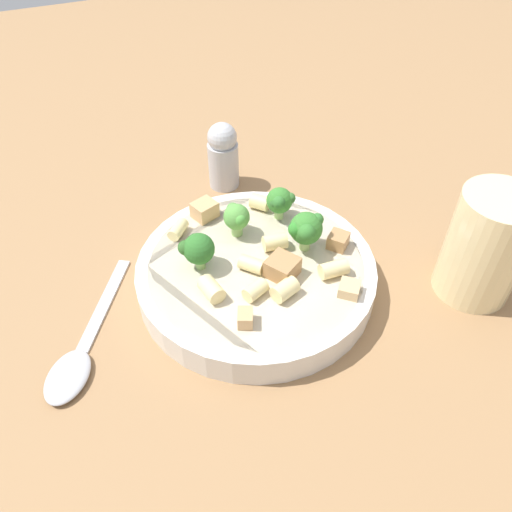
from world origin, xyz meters
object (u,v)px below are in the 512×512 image
at_px(broccoli_floret_3, 280,201).
at_px(rigatoni_2, 275,242).
at_px(rigatoni_1, 252,264).
at_px(chicken_chunk_0, 338,241).
at_px(broccoli_floret_1, 307,230).
at_px(chicken_chunk_1, 282,267).
at_px(rigatoni_3, 260,202).
at_px(rigatoni_7, 255,290).
at_px(drinking_glass, 483,252).
at_px(broccoli_floret_0, 234,217).
at_px(pasta_bowl, 256,272).
at_px(rigatoni_0, 211,289).
at_px(pepper_shaker, 223,155).
at_px(spoon, 78,355).
at_px(rigatoni_4, 334,269).
at_px(chicken_chunk_2, 204,210).
at_px(broccoli_floret_2, 197,249).
at_px(rigatoni_5, 285,290).
at_px(chicken_chunk_4, 245,318).
at_px(chicken_chunk_3, 349,289).
at_px(rigatoni_6, 178,229).

distance_m(broccoli_floret_3, rigatoni_2, 0.05).
distance_m(rigatoni_1, chicken_chunk_0, 0.09).
xyz_separation_m(broccoli_floret_1, chicken_chunk_1, (0.02, -0.04, -0.02)).
xyz_separation_m(rigatoni_2, rigatoni_3, (-0.07, 0.01, 0.00)).
xyz_separation_m(rigatoni_7, drinking_glass, (0.05, 0.22, 0.01)).
height_order(broccoli_floret_0, broccoli_floret_1, broccoli_floret_1).
bearing_deg(rigatoni_7, pasta_bowl, 155.21).
distance_m(rigatoni_0, chicken_chunk_1, 0.07).
distance_m(pepper_shaker, spoon, 0.30).
bearing_deg(rigatoni_4, chicken_chunk_2, -148.50).
bearing_deg(rigatoni_3, chicken_chunk_2, -100.61).
xyz_separation_m(broccoli_floret_0, drinking_glass, (0.14, 0.20, -0.00)).
xyz_separation_m(broccoli_floret_1, rigatoni_3, (-0.08, -0.01, -0.02)).
xyz_separation_m(broccoli_floret_2, pepper_shaker, (-0.16, 0.09, -0.01)).
distance_m(rigatoni_0, chicken_chunk_2, 0.12).
distance_m(rigatoni_0, chicken_chunk_0, 0.14).
relative_size(pasta_bowl, rigatoni_5, 9.98).
distance_m(chicken_chunk_0, spoon, 0.27).
height_order(rigatoni_0, rigatoni_4, rigatoni_0).
bearing_deg(drinking_glass, chicken_chunk_1, -110.67).
xyz_separation_m(broccoli_floret_0, rigatoni_7, (0.09, -0.02, -0.02)).
bearing_deg(rigatoni_1, drinking_glass, 67.32).
height_order(rigatoni_1, chicken_chunk_2, chicken_chunk_2).
xyz_separation_m(pasta_bowl, broccoli_floret_1, (0.00, 0.05, 0.04)).
height_order(rigatoni_3, spoon, rigatoni_3).
bearing_deg(rigatoni_0, chicken_chunk_4, 20.18).
xyz_separation_m(broccoli_floret_2, chicken_chunk_0, (0.03, 0.14, -0.02)).
relative_size(rigatoni_1, chicken_chunk_0, 1.22).
bearing_deg(pasta_bowl, chicken_chunk_2, -166.79).
bearing_deg(chicken_chunk_3, chicken_chunk_0, 158.57).
bearing_deg(rigatoni_6, spoon, -54.11).
distance_m(pasta_bowl, chicken_chunk_4, 0.08).
bearing_deg(broccoli_floret_1, rigatoni_1, -86.73).
distance_m(broccoli_floret_2, rigatoni_6, 0.06).
xyz_separation_m(rigatoni_1, chicken_chunk_0, (0.00, 0.09, 0.00)).
distance_m(broccoli_floret_2, chicken_chunk_1, 0.08).
bearing_deg(rigatoni_0, chicken_chunk_2, 163.21).
relative_size(broccoli_floret_2, rigatoni_5, 1.64).
distance_m(rigatoni_4, rigatoni_5, 0.06).
distance_m(broccoli_floret_3, chicken_chunk_4, 0.15).
bearing_deg(spoon, pasta_bowl, 95.56).
height_order(rigatoni_5, rigatoni_7, rigatoni_5).
bearing_deg(chicken_chunk_1, chicken_chunk_0, 100.48).
relative_size(broccoli_floret_2, chicken_chunk_2, 1.58).
height_order(pasta_bowl, broccoli_floret_3, broccoli_floret_3).
distance_m(rigatoni_0, pepper_shaker, 0.22).
relative_size(pasta_bowl, chicken_chunk_4, 13.92).
distance_m(rigatoni_4, pepper_shaker, 0.22).
relative_size(chicken_chunk_0, drinking_glass, 0.17).
xyz_separation_m(broccoli_floret_1, chicken_chunk_2, (-0.09, -0.07, -0.02)).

